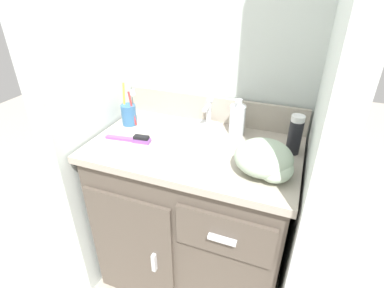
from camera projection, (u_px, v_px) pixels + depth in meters
ground_plane at (194, 271)px, 1.57m from camera, size 6.00×6.00×0.00m
wall_back at (220, 43)px, 1.27m from camera, size 1.01×0.08×2.20m
wall_left at (84, 49)px, 1.17m from camera, size 0.08×0.58×2.20m
wall_right at (342, 73)px, 0.88m from camera, size 0.08×0.58×2.20m
vanity at (193, 214)px, 1.37m from camera, size 0.83×0.52×0.76m
backsplash at (213, 109)px, 1.36m from camera, size 0.83×0.02×0.12m
sink_faucet at (208, 117)px, 1.31m from camera, size 0.09×0.09×0.14m
toothbrush_cup at (129, 114)px, 1.34m from camera, size 0.08×0.07×0.21m
soap_dispenser at (237, 119)px, 1.25m from camera, size 0.07×0.07×0.16m
shaving_cream_can at (295, 135)px, 1.11m from camera, size 0.05×0.05×0.15m
hairbrush at (134, 139)px, 1.22m from camera, size 0.20×0.05×0.03m
hand_towel at (266, 160)px, 1.01m from camera, size 0.20×0.21×0.10m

